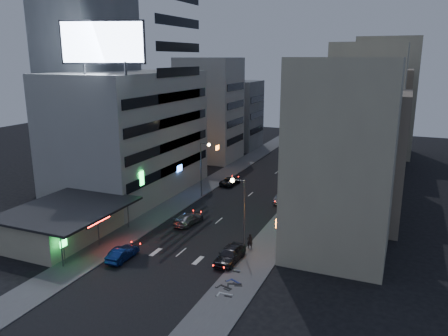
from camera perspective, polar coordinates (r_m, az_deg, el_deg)
The scene contains 29 objects.
ground at distance 44.01m, azimuth -8.17°, elevation -12.89°, with size 180.00×180.00×0.00m, color black.
sidewalk_left at distance 72.32m, azimuth -1.43°, elevation -1.76°, with size 4.00×120.00×0.12m, color #4C4C4F.
sidewalk_right at distance 67.59m, azimuth 11.05°, elevation -3.18°, with size 4.00×120.00×0.12m, color #4C4C4F.
food_court at distance 52.61m, azimuth -20.30°, elevation -6.68°, with size 11.00×13.00×3.88m.
white_building at distance 66.22m, azimuth -12.23°, elevation 4.37°, with size 14.00×24.00×18.00m, color #A3A39E.
grey_tower at distance 73.23m, azimuth -17.09°, elevation 11.29°, with size 10.00×14.00×34.00m, color gray.
shophouse_near at distance 45.31m, azimuth 15.10°, elevation 1.03°, with size 10.00×11.00×20.00m, color #BEB794.
shophouse_mid at distance 56.85m, azimuth 17.13°, elevation 1.44°, with size 11.00×12.00×16.00m, color gray.
shophouse_far at distance 69.16m, azimuth 18.07°, elevation 6.08°, with size 10.00×14.00×22.00m, color #BEB794.
far_left_a at distance 86.87m, azimuth -1.92°, elevation 7.62°, with size 11.00×10.00×20.00m, color #A3A39E.
far_left_b at distance 99.22m, azimuth 1.00°, elevation 6.99°, with size 12.00×10.00×15.00m, color gray.
far_right_a at distance 84.22m, azimuth 19.25°, elevation 5.95°, with size 11.00×12.00×18.00m, color gray.
far_right_b at distance 97.78m, azimuth 20.29°, elevation 8.67°, with size 12.00×12.00×24.00m, color #BEB794.
billboard at distance 54.90m, azimuth -15.56°, elevation 15.50°, with size 9.52×3.75×6.20m.
street_lamp_right_near at distance 44.48m, azimuth 2.17°, elevation -4.93°, with size 1.60×0.44×8.02m.
street_lamp_left at distance 63.11m, azimuth -2.71°, elevation 0.83°, with size 1.60×0.44×8.02m.
street_lamp_right_far at distance 76.23m, azimuth 11.28°, elevation 2.90°, with size 1.60×0.44×8.02m.
parked_car_right_near at distance 44.53m, azimuth 0.78°, elevation -11.22°, with size 1.94×4.83×1.64m, color #26262B.
parked_car_right_mid at distance 62.80m, azimuth 7.89°, elevation -3.66°, with size 1.75×5.01×1.65m, color #97989F.
parked_car_left at distance 70.45m, azimuth 0.82°, elevation -1.70°, with size 2.11×4.59×1.27m, color #292A2E.
parked_car_right_far at distance 69.69m, azimuth 9.48°, elevation -2.03°, with size 1.96×4.82×1.40m, color #A2A3AA.
road_car_blue at distance 46.26m, azimuth -13.12°, elevation -10.80°, with size 1.44×4.13×1.36m, color navy.
road_car_silver at distance 54.32m, azimuth -4.67°, elevation -6.60°, with size 1.94×4.78×1.39m, color #999BA1.
person at distance 47.27m, azimuth 3.39°, elevation -9.50°, with size 0.61×0.40×1.68m, color black.
scooter_black_a at distance 39.69m, azimuth 1.14°, elevation -14.78°, with size 1.92×0.64×1.18m, color black, non-canonical shape.
scooter_silver_a at distance 38.84m, azimuth 1.24°, elevation -15.46°, with size 1.95×0.65×1.19m, color #B2B6BA, non-canonical shape.
scooter_blue at distance 40.52m, azimuth 2.32°, elevation -14.15°, with size 1.92×0.64×1.17m, color navy, non-canonical shape.
scooter_black_b at distance 40.55m, azimuth 2.37°, elevation -14.11°, with size 1.95×0.65×1.19m, color black, non-canonical shape.
scooter_silver_b at distance 42.75m, azimuth 2.21°, elevation -12.57°, with size 1.86×0.62×1.14m, color #B6B7BE, non-canonical shape.
Camera 1 is at (20.69, -33.35, 19.93)m, focal length 35.00 mm.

